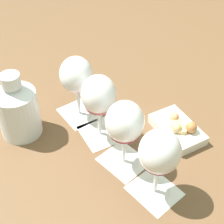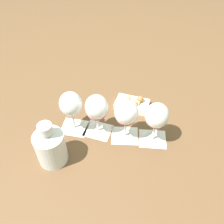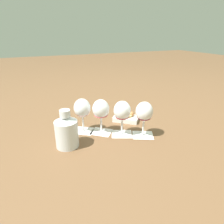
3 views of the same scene
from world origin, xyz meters
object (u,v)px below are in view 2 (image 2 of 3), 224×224
(wine_glass_3, at_px, (157,117))
(wine_glass_2, at_px, (126,114))
(wine_glass_1, at_px, (97,109))
(snack_dish, at_px, (132,104))
(wine_glass_0, at_px, (71,106))
(ceramic_vase, at_px, (50,145))

(wine_glass_3, bearing_deg, wine_glass_2, 149.44)
(wine_glass_1, xyz_separation_m, snack_dish, (0.20, 0.08, -0.11))
(wine_glass_0, distance_m, wine_glass_3, 0.34)
(wine_glass_0, bearing_deg, wine_glass_3, -32.71)
(wine_glass_0, xyz_separation_m, wine_glass_3, (0.28, -0.18, 0.00))
(snack_dish, bearing_deg, wine_glass_0, -175.08)
(ceramic_vase, bearing_deg, wine_glass_1, 18.64)
(wine_glass_0, height_order, wine_glass_1, same)
(wine_glass_0, height_order, wine_glass_2, same)
(wine_glass_2, distance_m, ceramic_vase, 0.30)
(wine_glass_0, xyz_separation_m, ceramic_vase, (-0.12, -0.12, -0.05))
(wine_glass_1, distance_m, ceramic_vase, 0.22)
(wine_glass_3, relative_size, snack_dish, 1.08)
(wine_glass_0, bearing_deg, snack_dish, 4.92)
(ceramic_vase, bearing_deg, wine_glass_2, 0.12)
(wine_glass_3, bearing_deg, ceramic_vase, 171.72)
(wine_glass_0, distance_m, snack_dish, 0.31)
(wine_glass_1, bearing_deg, ceramic_vase, -161.36)
(wine_glass_2, height_order, snack_dish, wine_glass_2)
(wine_glass_2, height_order, wine_glass_3, same)
(ceramic_vase, bearing_deg, wine_glass_3, -8.28)
(wine_glass_1, relative_size, wine_glass_2, 1.00)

